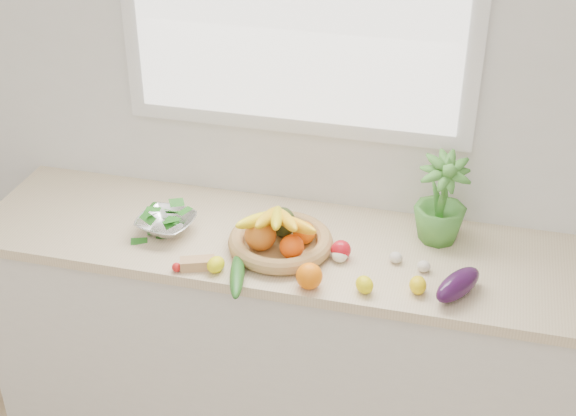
% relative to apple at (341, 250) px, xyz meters
% --- Properties ---
extents(back_wall, '(4.50, 0.02, 2.70)m').
position_rel_apple_xyz_m(back_wall, '(-0.25, 0.36, 0.41)').
color(back_wall, white).
rests_on(back_wall, ground).
extents(counter_cabinet, '(2.20, 0.58, 0.86)m').
position_rel_apple_xyz_m(counter_cabinet, '(-0.25, 0.06, -0.51)').
color(counter_cabinet, silver).
rests_on(counter_cabinet, ground).
extents(countertop, '(2.24, 0.62, 0.04)m').
position_rel_apple_xyz_m(countertop, '(-0.25, 0.06, -0.06)').
color(countertop, beige).
rests_on(countertop, counter_cabinet).
extents(orange_loose, '(0.10, 0.10, 0.09)m').
position_rel_apple_xyz_m(orange_loose, '(-0.07, -0.19, 0.01)').
color(orange_loose, orange).
rests_on(orange_loose, countertop).
extents(lemon_a, '(0.09, 0.09, 0.06)m').
position_rel_apple_xyz_m(lemon_a, '(0.11, -0.17, -0.01)').
color(lemon_a, yellow).
rests_on(lemon_a, countertop).
extents(lemon_b, '(0.07, 0.08, 0.06)m').
position_rel_apple_xyz_m(lemon_b, '(-0.40, -0.18, -0.01)').
color(lemon_b, '#FFF70D').
rests_on(lemon_b, countertop).
extents(lemon_c, '(0.07, 0.08, 0.06)m').
position_rel_apple_xyz_m(lemon_c, '(0.28, -0.13, -0.01)').
color(lemon_c, yellow).
rests_on(lemon_c, countertop).
extents(apple, '(0.09, 0.09, 0.07)m').
position_rel_apple_xyz_m(apple, '(0.00, 0.00, 0.00)').
color(apple, red).
rests_on(apple, countertop).
extents(ginger, '(0.13, 0.09, 0.04)m').
position_rel_apple_xyz_m(ginger, '(-0.47, -0.18, -0.02)').
color(ginger, tan).
rests_on(ginger, countertop).
extents(garlic_a, '(0.05, 0.05, 0.04)m').
position_rel_apple_xyz_m(garlic_a, '(0.29, -0.00, -0.02)').
color(garlic_a, silver).
rests_on(garlic_a, countertop).
extents(garlic_b, '(0.05, 0.05, 0.04)m').
position_rel_apple_xyz_m(garlic_b, '(0.19, 0.02, -0.02)').
color(garlic_b, silver).
rests_on(garlic_b, countertop).
extents(garlic_c, '(0.07, 0.07, 0.05)m').
position_rel_apple_xyz_m(garlic_c, '(-0.00, -0.02, -0.01)').
color(garlic_c, white).
rests_on(garlic_c, countertop).
extents(eggplant, '(0.18, 0.23, 0.09)m').
position_rel_apple_xyz_m(eggplant, '(0.41, -0.12, 0.01)').
color(eggplant, '#2D0E33').
rests_on(eggplant, countertop).
extents(cucumber, '(0.11, 0.27, 0.05)m').
position_rel_apple_xyz_m(cucumber, '(-0.31, -0.22, -0.01)').
color(cucumber, '#22591A').
rests_on(cucumber, countertop).
extents(radish, '(0.04, 0.04, 0.03)m').
position_rel_apple_xyz_m(radish, '(-0.53, -0.22, -0.02)').
color(radish, red).
rests_on(radish, countertop).
extents(potted_herb, '(0.23, 0.23, 0.34)m').
position_rel_apple_xyz_m(potted_herb, '(0.31, 0.21, 0.13)').
color(potted_herb, '#448A32').
rests_on(potted_herb, countertop).
extents(fruit_basket, '(0.45, 0.45, 0.19)m').
position_rel_apple_xyz_m(fruit_basket, '(-0.22, 0.00, 0.02)').
color(fruit_basket, tan).
rests_on(fruit_basket, countertop).
extents(colander_with_spinach, '(0.23, 0.23, 0.11)m').
position_rel_apple_xyz_m(colander_with_spinach, '(-0.65, 0.00, 0.02)').
color(colander_with_spinach, white).
rests_on(colander_with_spinach, countertop).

